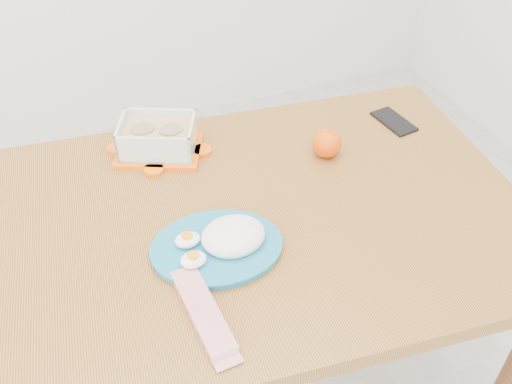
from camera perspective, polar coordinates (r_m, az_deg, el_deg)
name	(u,v)px	position (r m, az deg, el deg)	size (l,w,h in m)	color
dining_table	(256,243)	(1.33, 0.00, -5.11)	(1.29, 0.93, 0.75)	olive
food_container	(158,138)	(1.43, -9.79, 5.36)	(0.25, 0.23, 0.09)	#FF6107
orange_fruit	(327,143)	(1.42, 7.10, 4.85)	(0.07, 0.07, 0.07)	#E45104
rice_plate	(222,242)	(1.17, -3.44, -4.99)	(0.31, 0.31, 0.07)	teal
candy_bar	(203,310)	(1.08, -5.36, -11.71)	(0.21, 0.05, 0.02)	#BA0915
smartphone	(394,121)	(1.59, 13.62, 6.88)	(0.06, 0.13, 0.01)	black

